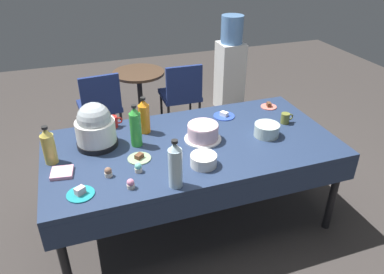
{
  "coord_description": "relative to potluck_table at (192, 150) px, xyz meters",
  "views": [
    {
      "loc": [
        -0.78,
        -2.26,
        2.18
      ],
      "look_at": [
        0.0,
        0.0,
        0.8
      ],
      "focal_mm": 34.25,
      "sensor_mm": 36.0,
      "label": 1
    }
  ],
  "objects": [
    {
      "name": "maroon_chair_left",
      "position": [
        -0.54,
        1.54,
        -0.2
      ],
      "size": [
        0.48,
        0.48,
        0.85
      ],
      "color": "navy",
      "rests_on": "ground"
    },
    {
      "name": "frosted_layer_cake",
      "position": [
        0.09,
        0.02,
        0.13
      ],
      "size": [
        0.29,
        0.29,
        0.13
      ],
      "color": "silver",
      "rests_on": "potluck_table"
    },
    {
      "name": "dessert_plate_teal",
      "position": [
        -0.85,
        -0.37,
        0.07
      ],
      "size": [
        0.17,
        0.17,
        0.05
      ],
      "color": "teal",
      "rests_on": "potluck_table"
    },
    {
      "name": "cupcake_lemon",
      "position": [
        -0.46,
        -0.24,
        0.09
      ],
      "size": [
        0.05,
        0.05,
        0.07
      ],
      "color": "beige",
      "rests_on": "potluck_table"
    },
    {
      "name": "coffee_mug_olive",
      "position": [
        0.84,
        0.05,
        0.11
      ],
      "size": [
        0.11,
        0.07,
        0.09
      ],
      "color": "olive",
      "rests_on": "potluck_table"
    },
    {
      "name": "maroon_chair_right",
      "position": [
        0.4,
        1.54,
        -0.2
      ],
      "size": [
        0.45,
        0.45,
        0.85
      ],
      "color": "navy",
      "rests_on": "ground"
    },
    {
      "name": "cupcake_rose",
      "position": [
        -0.66,
        -0.23,
        0.09
      ],
      "size": [
        0.05,
        0.05,
        0.07
      ],
      "color": "beige",
      "rests_on": "potluck_table"
    },
    {
      "name": "soda_bottle_orange_juice",
      "position": [
        -0.3,
        0.28,
        0.2
      ],
      "size": [
        0.09,
        0.09,
        0.3
      ],
      "color": "orange",
      "rests_on": "potluck_table"
    },
    {
      "name": "paper_napkin_stack",
      "position": [
        -0.95,
        -0.11,
        0.07
      ],
      "size": [
        0.16,
        0.16,
        0.02
      ],
      "primitive_type": "cube",
      "rotation": [
        0.0,
        0.0,
        -0.15
      ],
      "color": "pink",
      "rests_on": "potluck_table"
    },
    {
      "name": "cupcake_berry",
      "position": [
        -1.03,
        0.32,
        0.09
      ],
      "size": [
        0.05,
        0.05,
        0.07
      ],
      "color": "beige",
      "rests_on": "potluck_table"
    },
    {
      "name": "glass_salad_bowl",
      "position": [
        0.59,
        -0.08,
        0.11
      ],
      "size": [
        0.2,
        0.2,
        0.1
      ],
      "primitive_type": "cylinder",
      "color": "#B2C6BC",
      "rests_on": "potluck_table"
    },
    {
      "name": "potluck_table",
      "position": [
        0.0,
        0.0,
        0.0
      ],
      "size": [
        2.2,
        1.1,
        0.75
      ],
      "color": "navy",
      "rests_on": "ground"
    },
    {
      "name": "coffee_mug_red",
      "position": [
        -0.52,
        0.45,
        0.11
      ],
      "size": [
        0.12,
        0.07,
        0.09
      ],
      "color": "#B2231E",
      "rests_on": "potluck_table"
    },
    {
      "name": "cupcake_vanilla",
      "position": [
        -0.54,
        -0.4,
        0.09
      ],
      "size": [
        0.05,
        0.05,
        0.07
      ],
      "color": "beige",
      "rests_on": "potluck_table"
    },
    {
      "name": "soda_bottle_water",
      "position": [
        -0.27,
        -0.47,
        0.22
      ],
      "size": [
        0.09,
        0.09,
        0.33
      ],
      "color": "silver",
      "rests_on": "potluck_table"
    },
    {
      "name": "soda_bottle_ginger_ale",
      "position": [
        -1.01,
        0.07,
        0.19
      ],
      "size": [
        0.09,
        0.09,
        0.28
      ],
      "color": "gold",
      "rests_on": "potluck_table"
    },
    {
      "name": "ground",
      "position": [
        0.0,
        0.0,
        -0.69
      ],
      "size": [
        9.0,
        9.0,
        0.0
      ],
      "primitive_type": "plane",
      "color": "#383330"
    },
    {
      "name": "dessert_plate_sage",
      "position": [
        -0.43,
        -0.09,
        0.07
      ],
      "size": [
        0.17,
        0.17,
        0.04
      ],
      "color": "#8CA87F",
      "rests_on": "potluck_table"
    },
    {
      "name": "slow_cooker",
      "position": [
        -0.68,
        0.19,
        0.22
      ],
      "size": [
        0.3,
        0.3,
        0.35
      ],
      "color": "black",
      "rests_on": "potluck_table"
    },
    {
      "name": "water_cooler",
      "position": [
        1.19,
        1.93,
        -0.1
      ],
      "size": [
        0.32,
        0.32,
        1.24
      ],
      "color": "silver",
      "rests_on": "ground"
    },
    {
      "name": "dessert_plate_cobalt",
      "position": [
        0.41,
        0.33,
        0.07
      ],
      "size": [
        0.18,
        0.18,
        0.04
      ],
      "color": "#2D4CB2",
      "rests_on": "potluck_table"
    },
    {
      "name": "soda_bottle_lime_soda",
      "position": [
        -0.4,
        0.11,
        0.22
      ],
      "size": [
        0.09,
        0.09,
        0.33
      ],
      "color": "green",
      "rests_on": "potluck_table"
    },
    {
      "name": "ceramic_snack_bowl",
      "position": [
        -0.02,
        -0.31,
        0.1
      ],
      "size": [
        0.18,
        0.18,
        0.08
      ],
      "primitive_type": "cylinder",
      "color": "silver",
      "rests_on": "potluck_table"
    },
    {
      "name": "dessert_plate_coral",
      "position": [
        0.87,
        0.37,
        0.07
      ],
      "size": [
        0.14,
        0.14,
        0.05
      ],
      "color": "#E07266",
      "rests_on": "potluck_table"
    },
    {
      "name": "round_cafe_table",
      "position": [
        -0.05,
        1.77,
        -0.19
      ],
      "size": [
        0.6,
        0.6,
        0.72
      ],
      "color": "#473323",
      "rests_on": "ground"
    }
  ]
}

